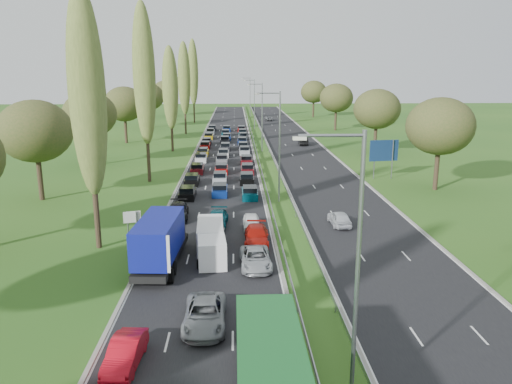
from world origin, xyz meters
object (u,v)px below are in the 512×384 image
object	(u,v)px
white_van_rear	(211,234)
info_sign	(132,219)
near_car_1	(125,353)
direction_sign	(384,152)
white_van_front	(211,246)
near_car_3	(178,211)
blue_lorry	(161,240)

from	to	relation	value
white_van_rear	info_sign	xyz separation A→B (m)	(-7.04, 3.48, 0.29)
near_car_1	direction_sign	bearing A→B (deg)	63.05
near_car_1	white_van_front	world-z (taller)	white_van_front
near_car_3	white_van_rear	size ratio (longest dim) A/B	0.94
blue_lorry	white_van_front	xyz separation A→B (m)	(3.65, 1.05, -0.94)
near_car_3	info_sign	bearing A→B (deg)	-129.45
near_car_1	white_van_front	distance (m)	14.49
info_sign	near_car_3	bearing A→B (deg)	53.86
near_car_1	white_van_rear	bearing A→B (deg)	82.29
near_car_3	white_van_front	distance (m)	11.70
white_van_rear	white_van_front	bearing A→B (deg)	-88.13
white_van_front	info_sign	xyz separation A→B (m)	(-7.24, 6.33, 0.30)
white_van_rear	direction_sign	world-z (taller)	direction_sign
blue_lorry	info_sign	bearing A→B (deg)	119.92
blue_lorry	info_sign	distance (m)	8.23
near_car_3	blue_lorry	distance (m)	12.18
info_sign	direction_sign	world-z (taller)	direction_sign
white_van_front	info_sign	size ratio (longest dim) A/B	2.46
blue_lorry	white_van_rear	world-z (taller)	blue_lorry
near_car_3	info_sign	xyz separation A→B (m)	(-3.46, -4.74, 0.63)
near_car_1	near_car_3	bearing A→B (deg)	94.08
white_van_front	white_van_rear	world-z (taller)	white_van_rear
white_van_rear	direction_sign	bearing A→B (deg)	47.43
blue_lorry	info_sign	world-z (taller)	blue_lorry
near_car_3	blue_lorry	xyz separation A→B (m)	(0.14, -12.12, 1.27)
near_car_3	white_van_rear	distance (m)	8.97
white_van_front	white_van_rear	xyz separation A→B (m)	(-0.21, 2.85, 0.02)
white_van_front	info_sign	world-z (taller)	info_sign
white_van_front	direction_sign	size ratio (longest dim) A/B	0.99
near_car_1	blue_lorry	distance (m)	13.05
near_car_1	white_van_front	bearing A→B (deg)	79.28
near_car_1	white_van_front	xyz separation A→B (m)	(3.59, 14.03, 0.38)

